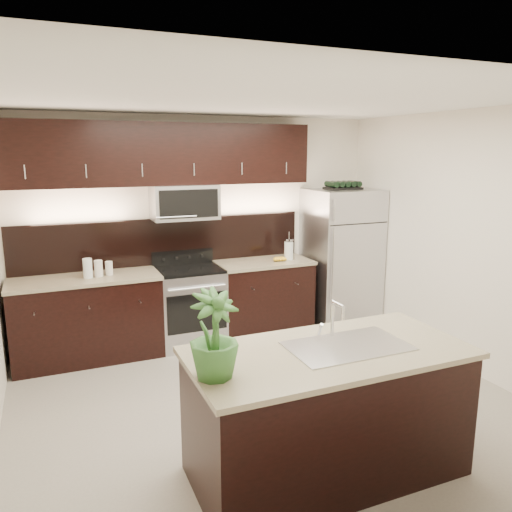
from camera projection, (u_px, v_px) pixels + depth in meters
The scene contains 12 objects.
ground at pixel (266, 402), 4.63m from camera, with size 4.50×4.50×0.00m, color gray.
room_walls at pixel (257, 222), 4.21m from camera, with size 4.52×4.02×2.71m.
counter_run at pixel (173, 308), 5.88m from camera, with size 3.51×0.65×0.94m.
upper_fixtures at pixel (167, 164), 5.68m from camera, with size 3.49×0.40×1.66m.
island at pixel (327, 411), 3.54m from camera, with size 1.96×0.96×0.94m.
sink_faucet at pixel (347, 344), 3.51m from camera, with size 0.84×0.50×0.28m.
refrigerator at pixel (340, 258), 6.60m from camera, with size 0.87×0.78×1.80m, color #B2B2B7.
wine_rack at pixel (343, 186), 6.40m from camera, with size 0.44×0.28×0.10m.
plant at pixel (214, 335), 2.97m from camera, with size 0.30×0.30×0.54m, color #2F6026.
canisters at pixel (96, 268), 5.42m from camera, with size 0.32×0.14×0.21m.
french_press at pixel (289, 249), 6.28m from camera, with size 0.12×0.12×0.34m.
bananas at pixel (276, 259), 6.20m from camera, with size 0.18×0.14×0.05m, color gold.
Camera 1 is at (-1.75, -3.88, 2.29)m, focal length 35.00 mm.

